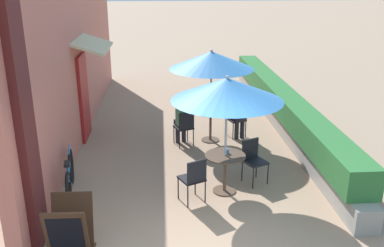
{
  "coord_description": "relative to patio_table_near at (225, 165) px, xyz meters",
  "views": [
    {
      "loc": [
        -0.43,
        -5.18,
        3.95
      ],
      "look_at": [
        0.15,
        3.14,
        1.0
      ],
      "focal_mm": 40.0,
      "sensor_mm": 36.0,
      "label": 1
    }
  ],
  "objects": [
    {
      "name": "seated_patron_mid_left",
      "position": [
        0.71,
        2.85,
        0.15
      ],
      "size": [
        0.44,
        0.48,
        1.25
      ],
      "rotation": [
        0.0,
        0.0,
        3.49
      ],
      "color": "#23232D",
      "rests_on": "ground_plane"
    },
    {
      "name": "menu_board",
      "position": [
        -2.53,
        -1.76,
        -0.11
      ],
      "size": [
        0.64,
        0.64,
        0.88
      ],
      "rotation": [
        0.0,
        0.0,
        -0.02
      ],
      "color": "#422819",
      "rests_on": "ground_plane"
    },
    {
      "name": "patio_table_mid",
      "position": [
        0.02,
        2.64,
        0.0
      ],
      "size": [
        0.76,
        0.76,
        0.75
      ],
      "color": "brown",
      "rests_on": "ground_plane"
    },
    {
      "name": "cafe_chair_near_right",
      "position": [
        0.62,
        0.38,
        -0.03
      ],
      "size": [
        0.53,
        0.53,
        0.87
      ],
      "rotation": [
        0.0,
        0.0,
        9.88
      ],
      "color": "black",
      "rests_on": "ground_plane"
    },
    {
      "name": "patio_table_near",
      "position": [
        0.0,
        0.0,
        0.0
      ],
      "size": [
        0.76,
        0.76,
        0.75
      ],
      "color": "brown",
      "rests_on": "ground_plane"
    },
    {
      "name": "patio_umbrella_mid",
      "position": [
        0.02,
        2.64,
        1.47
      ],
      "size": [
        2.01,
        2.01,
        2.27
      ],
      "color": "#B7B7BC",
      "rests_on": "ground_plane"
    },
    {
      "name": "cafe_chair_near_left",
      "position": [
        -0.62,
        -0.38,
        -0.03
      ],
      "size": [
        0.53,
        0.53,
        0.87
      ],
      "rotation": [
        0.0,
        0.0,
        6.73
      ],
      "color": "black",
      "rests_on": "ground_plane"
    },
    {
      "name": "cafe_chair_mid_left",
      "position": [
        0.68,
        2.95,
        -0.03
      ],
      "size": [
        0.51,
        0.51,
        0.87
      ],
      "rotation": [
        0.0,
        0.0,
        3.49
      ],
      "color": "black",
      "rests_on": "ground_plane"
    },
    {
      "name": "patio_umbrella_near",
      "position": [
        0.0,
        0.0,
        1.47
      ],
      "size": [
        2.01,
        2.01,
        2.27
      ],
      "color": "#B7B7BC",
      "rests_on": "ground_plane"
    },
    {
      "name": "cafe_facade_wall",
      "position": [
        -3.23,
        3.55,
        1.55
      ],
      "size": [
        0.98,
        11.44,
        4.2
      ],
      "color": "#C66B5B",
      "rests_on": "ground_plane"
    },
    {
      "name": "planter_hedge",
      "position": [
        2.06,
        3.58,
        -0.01
      ],
      "size": [
        0.6,
        10.44,
        1.01
      ],
      "color": "gray",
      "rests_on": "ground_plane"
    },
    {
      "name": "coffee_cup_mid",
      "position": [
        0.15,
        2.57,
        0.26
      ],
      "size": [
        0.07,
        0.07,
        0.09
      ],
      "color": "teal",
      "rests_on": "patio_table_mid"
    },
    {
      "name": "seated_patron_mid_right",
      "position": [
        -0.67,
        2.43,
        0.15
      ],
      "size": [
        0.44,
        0.48,
        1.25
      ],
      "rotation": [
        0.0,
        0.0,
        6.63
      ],
      "color": "#23232D",
      "rests_on": "ground_plane"
    },
    {
      "name": "cafe_chair_mid_right",
      "position": [
        -0.63,
        2.32,
        -0.03
      ],
      "size": [
        0.51,
        0.51,
        0.87
      ],
      "rotation": [
        0.0,
        0.0,
        6.63
      ],
      "color": "black",
      "rests_on": "ground_plane"
    },
    {
      "name": "coffee_cup_near",
      "position": [
        0.05,
        0.08,
        0.26
      ],
      "size": [
        0.07,
        0.07,
        0.09
      ],
      "color": "teal",
      "rests_on": "patio_table_near"
    },
    {
      "name": "bicycle_leaning",
      "position": [
        -2.89,
        0.06,
        -0.18
      ],
      "size": [
        0.33,
        1.75,
        0.79
      ],
      "rotation": [
        0.0,
        0.0,
        0.15
      ],
      "color": "black",
      "rests_on": "ground_plane"
    }
  ]
}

